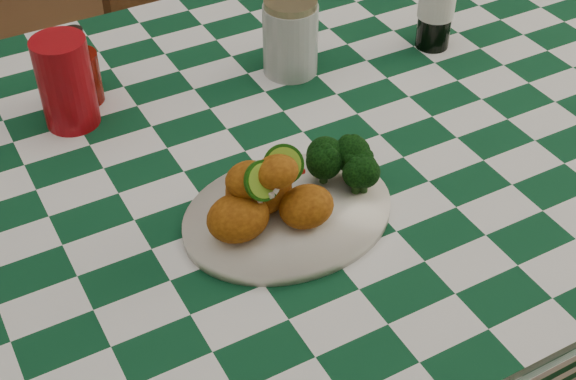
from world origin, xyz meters
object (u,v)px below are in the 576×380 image
dining_table (253,317)px  ketchup_bottle (79,66)px  plate (288,215)px  wooden_chair_right (223,84)px  red_tumbler (66,83)px  fried_chicken_pile (274,187)px  mason_jar (290,36)px

dining_table → ketchup_bottle: ketchup_bottle is taller
plate → wooden_chair_right: wooden_chair_right is taller
dining_table → red_tumbler: size_ratio=11.08×
dining_table → wooden_chair_right: 0.74m
plate → red_tumbler: 0.42m
wooden_chair_right → plate: bearing=-122.1°
fried_chicken_pile → dining_table: bearing=77.0°
red_tumbler → ketchup_bottle: bearing=54.0°
plate → red_tumbler: (-0.19, 0.37, 0.07)m
fried_chicken_pile → wooden_chair_right: 1.01m
dining_table → fried_chicken_pile: (-0.04, -0.17, 0.46)m
fried_chicken_pile → wooden_chair_right: (0.31, 0.86, -0.43)m
fried_chicken_pile → red_tumbler: 0.41m
dining_table → red_tumbler: 0.55m
fried_chicken_pile → mason_jar: (0.21, 0.34, -0.00)m
mason_jar → red_tumbler: bearing=174.9°
ketchup_bottle → wooden_chair_right: (0.44, 0.44, -0.43)m
plate → fried_chicken_pile: size_ratio=1.88×
mason_jar → wooden_chair_right: 0.68m
dining_table → wooden_chair_right: size_ratio=1.95×
red_tumbler → ketchup_bottle: red_tumbler is taller
dining_table → ketchup_bottle: (-0.17, 0.25, 0.46)m
fried_chicken_pile → mason_jar: bearing=57.9°
wooden_chair_right → mason_jar: bearing=-114.1°
dining_table → wooden_chair_right: (0.27, 0.69, 0.03)m
plate → mason_jar: bearing=60.6°
ketchup_bottle → wooden_chair_right: 0.75m
ketchup_bottle → mason_jar: size_ratio=0.98×
fried_chicken_pile → ketchup_bottle: size_ratio=1.20×
dining_table → mason_jar: bearing=44.3°
dining_table → wooden_chair_right: wooden_chair_right is taller
fried_chicken_pile → mason_jar: size_ratio=1.18×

